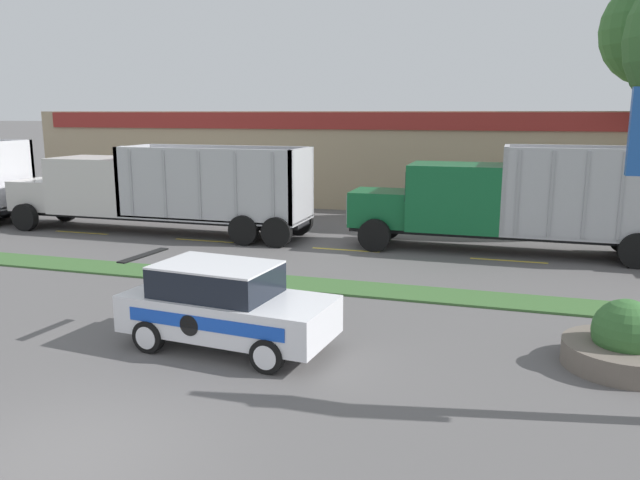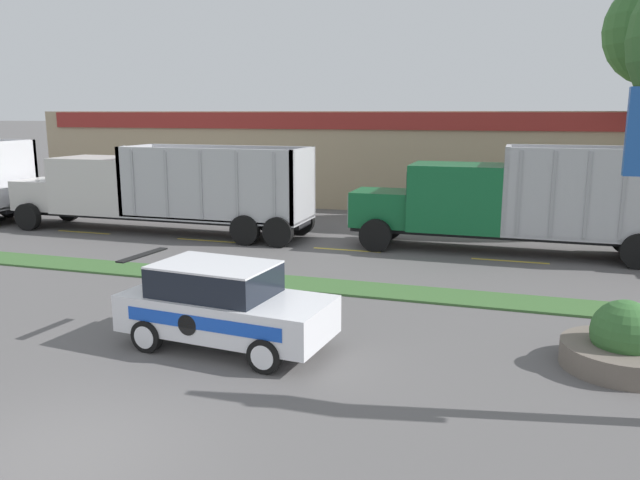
{
  "view_description": "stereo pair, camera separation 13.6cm",
  "coord_description": "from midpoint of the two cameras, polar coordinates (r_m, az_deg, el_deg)",
  "views": [
    {
      "loc": [
        5.62,
        -6.39,
        4.64
      ],
      "look_at": [
        0.82,
        9.22,
        1.31
      ],
      "focal_mm": 35.0,
      "sensor_mm": 36.0,
      "label": 1
    },
    {
      "loc": [
        5.75,
        -6.35,
        4.64
      ],
      "look_at": [
        0.82,
        9.22,
        1.31
      ],
      "focal_mm": 35.0,
      "sensor_mm": 36.0,
      "label": 2
    }
  ],
  "objects": [
    {
      "name": "grass_verge",
      "position": [
        17.26,
        -2.78,
        -3.97
      ],
      "size": [
        120.0,
        1.37,
        0.06
      ],
      "primitive_type": "cube",
      "color": "#3D6633",
      "rests_on": "ground_plane"
    },
    {
      "name": "centre_line_5",
      "position": [
        20.84,
        16.68,
        -1.81
      ],
      "size": [
        2.4,
        0.14,
        0.01
      ],
      "primitive_type": "cube",
      "color": "yellow",
      "rests_on": "ground_plane"
    },
    {
      "name": "stone_planter",
      "position": [
        12.95,
        25.8,
        -8.62
      ],
      "size": [
        2.2,
        2.2,
        1.3
      ],
      "color": "#6B6056",
      "rests_on": "ground_plane"
    },
    {
      "name": "centre_line_2",
      "position": [
        26.39,
        -21.11,
        0.64
      ],
      "size": [
        2.4,
        0.14,
        0.01
      ],
      "primitive_type": "cube",
      "color": "yellow",
      "rests_on": "ground_plane"
    },
    {
      "name": "centre_line_4",
      "position": [
        21.53,
        2.18,
        -0.91
      ],
      "size": [
        2.4,
        0.14,
        0.01
      ],
      "primitive_type": "cube",
      "color": "yellow",
      "rests_on": "ground_plane"
    },
    {
      "name": "centre_line_3",
      "position": [
        23.47,
        -10.66,
        -0.06
      ],
      "size": [
        2.4,
        0.14,
        0.01
      ],
      "primitive_type": "cube",
      "color": "yellow",
      "rests_on": "ground_plane"
    },
    {
      "name": "ground_plane",
      "position": [
        9.72,
        -22.65,
        -17.96
      ],
      "size": [
        600.0,
        600.0,
        0.0
      ],
      "primitive_type": "plane",
      "color": "#5B5959"
    },
    {
      "name": "dump_truck_mid",
      "position": [
        25.89,
        -17.14,
        4.26
      ],
      "size": [
        12.48,
        2.7,
        3.43
      ],
      "color": "black",
      "rests_on": "ground_plane"
    },
    {
      "name": "rally_car",
      "position": [
        12.7,
        -8.98,
        -5.87
      ],
      "size": [
        4.38,
        2.24,
        1.74
      ],
      "color": "white",
      "rests_on": "ground_plane"
    },
    {
      "name": "store_building_backdrop",
      "position": [
        36.15,
        3.24,
        7.91
      ],
      "size": [
        32.98,
        12.1,
        4.72
      ],
      "color": "tan",
      "rests_on": "ground_plane"
    },
    {
      "name": "dump_truck_lead",
      "position": [
        21.77,
        15.14,
        3.18
      ],
      "size": [
        11.1,
        2.59,
        3.59
      ],
      "color": "black",
      "rests_on": "ground_plane"
    }
  ]
}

